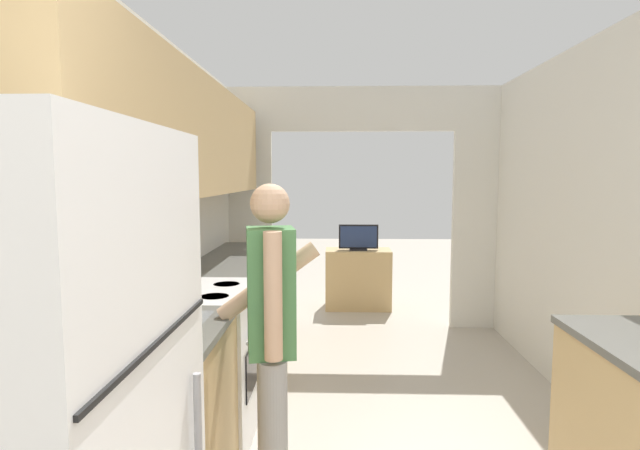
{
  "coord_description": "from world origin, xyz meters",
  "views": [
    {
      "loc": [
        -0.28,
        -0.55,
        1.6
      ],
      "look_at": [
        -0.39,
        3.18,
        1.23
      ],
      "focal_mm": 28.0,
      "sensor_mm": 36.0,
      "label": 1
    }
  ],
  "objects_px": {
    "range_oven": "(202,363)",
    "tv_cabinet": "(358,279)",
    "person": "(271,343)",
    "television": "(358,238)"
  },
  "relations": [
    {
      "from": "television",
      "to": "tv_cabinet",
      "type": "bearing_deg",
      "value": 90.0
    },
    {
      "from": "tv_cabinet",
      "to": "television",
      "type": "height_order",
      "value": "television"
    },
    {
      "from": "range_oven",
      "to": "tv_cabinet",
      "type": "height_order",
      "value": "range_oven"
    },
    {
      "from": "person",
      "to": "television",
      "type": "xyz_separation_m",
      "value": [
        0.57,
        3.68,
        0.03
      ]
    },
    {
      "from": "person",
      "to": "television",
      "type": "bearing_deg",
      "value": -19.96
    },
    {
      "from": "person",
      "to": "range_oven",
      "type": "bearing_deg",
      "value": 25.92
    },
    {
      "from": "range_oven",
      "to": "tv_cabinet",
      "type": "distance_m",
      "value": 3.23
    },
    {
      "from": "tv_cabinet",
      "to": "television",
      "type": "bearing_deg",
      "value": -90.0
    },
    {
      "from": "tv_cabinet",
      "to": "television",
      "type": "distance_m",
      "value": 0.51
    },
    {
      "from": "range_oven",
      "to": "person",
      "type": "relative_size",
      "value": 0.68
    }
  ]
}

